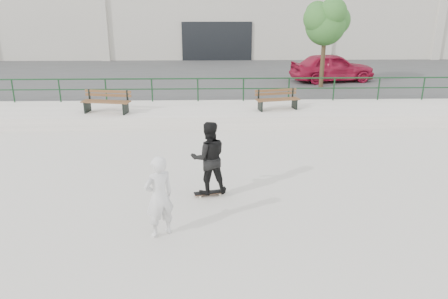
{
  "coord_description": "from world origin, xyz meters",
  "views": [
    {
      "loc": [
        -0.37,
        -8.1,
        4.85
      ],
      "look_at": [
        -0.1,
        2.0,
        1.31
      ],
      "focal_mm": 35.0,
      "sensor_mm": 36.0,
      "label": 1
    }
  ],
  "objects_px": {
    "bench_left": "(107,102)",
    "red_car": "(332,67)",
    "bench_right": "(277,100)",
    "tree": "(326,21)",
    "skateboard": "(209,193)",
    "standing_skater": "(209,158)",
    "seated_skater": "(159,197)"
  },
  "relations": [
    {
      "from": "bench_left",
      "to": "red_car",
      "type": "relative_size",
      "value": 0.44
    },
    {
      "from": "bench_right",
      "to": "tree",
      "type": "height_order",
      "value": "tree"
    },
    {
      "from": "skateboard",
      "to": "red_car",
      "type": "bearing_deg",
      "value": 49.8
    },
    {
      "from": "standing_skater",
      "to": "seated_skater",
      "type": "height_order",
      "value": "standing_skater"
    },
    {
      "from": "bench_right",
      "to": "standing_skater",
      "type": "distance_m",
      "value": 7.59
    },
    {
      "from": "tree",
      "to": "skateboard",
      "type": "height_order",
      "value": "tree"
    },
    {
      "from": "bench_left",
      "to": "bench_right",
      "type": "xyz_separation_m",
      "value": [
        6.82,
        0.34,
        -0.03
      ]
    },
    {
      "from": "bench_left",
      "to": "skateboard",
      "type": "height_order",
      "value": "bench_left"
    },
    {
      "from": "bench_right",
      "to": "skateboard",
      "type": "bearing_deg",
      "value": -123.17
    },
    {
      "from": "bench_right",
      "to": "bench_left",
      "type": "bearing_deg",
      "value": 170.86
    },
    {
      "from": "tree",
      "to": "standing_skater",
      "type": "distance_m",
      "value": 13.33
    },
    {
      "from": "tree",
      "to": "seated_skater",
      "type": "distance_m",
      "value": 15.51
    },
    {
      "from": "standing_skater",
      "to": "bench_right",
      "type": "bearing_deg",
      "value": -121.26
    },
    {
      "from": "bench_left",
      "to": "seated_skater",
      "type": "distance_m",
      "value": 9.2
    },
    {
      "from": "seated_skater",
      "to": "bench_right",
      "type": "bearing_deg",
      "value": -145.97
    },
    {
      "from": "standing_skater",
      "to": "bench_left",
      "type": "bearing_deg",
      "value": -68.93
    },
    {
      "from": "bench_right",
      "to": "seated_skater",
      "type": "distance_m",
      "value": 9.78
    },
    {
      "from": "bench_left",
      "to": "seated_skater",
      "type": "xyz_separation_m",
      "value": [
        3.04,
        -8.68,
        -0.04
      ]
    },
    {
      "from": "bench_left",
      "to": "bench_right",
      "type": "height_order",
      "value": "bench_left"
    },
    {
      "from": "bench_right",
      "to": "skateboard",
      "type": "xyz_separation_m",
      "value": [
        -2.74,
        -7.08,
        -0.83
      ]
    },
    {
      "from": "red_car",
      "to": "standing_skater",
      "type": "relative_size",
      "value": 2.37
    },
    {
      "from": "seated_skater",
      "to": "tree",
      "type": "bearing_deg",
      "value": -149.45
    },
    {
      "from": "bench_left",
      "to": "tree",
      "type": "distance_m",
      "value": 11.33
    },
    {
      "from": "bench_left",
      "to": "tree",
      "type": "relative_size",
      "value": 0.46
    },
    {
      "from": "red_car",
      "to": "skateboard",
      "type": "relative_size",
      "value": 5.52
    },
    {
      "from": "bench_left",
      "to": "standing_skater",
      "type": "bearing_deg",
      "value": -48.6
    },
    {
      "from": "bench_right",
      "to": "red_car",
      "type": "relative_size",
      "value": 0.41
    },
    {
      "from": "bench_left",
      "to": "skateboard",
      "type": "xyz_separation_m",
      "value": [
        4.08,
        -6.74,
        -0.86
      ]
    },
    {
      "from": "tree",
      "to": "red_car",
      "type": "relative_size",
      "value": 0.98
    },
    {
      "from": "tree",
      "to": "seated_skater",
      "type": "height_order",
      "value": "tree"
    },
    {
      "from": "bench_left",
      "to": "skateboard",
      "type": "bearing_deg",
      "value": -48.6
    },
    {
      "from": "bench_right",
      "to": "tree",
      "type": "xyz_separation_m",
      "value": [
        2.95,
        4.66,
        2.85
      ]
    }
  ]
}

